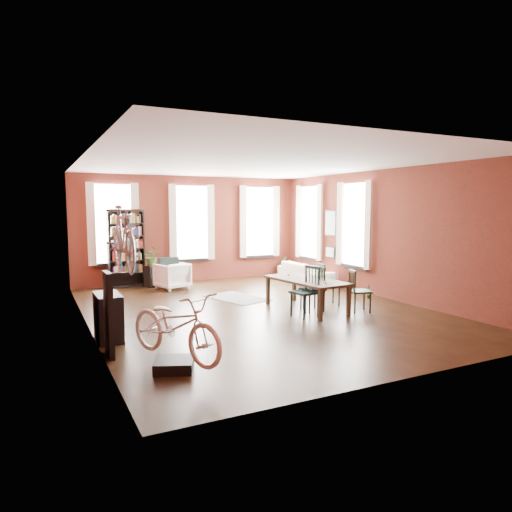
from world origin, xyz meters
TOP-DOWN VIEW (x-y plane):
  - room at (0.25, 0.62)m, footprint 9.00×9.04m
  - dining_table at (1.00, -0.45)m, footprint 1.13×2.10m
  - dining_chair_a at (0.61, -0.99)m, footprint 0.56×0.56m
  - dining_chair_b at (1.06, -0.60)m, footprint 0.46×0.46m
  - dining_chair_c at (1.94, -1.12)m, footprint 0.53×0.53m
  - dining_chair_d at (1.72, -0.28)m, footprint 0.54×0.54m
  - bookshelf at (-2.00, 4.30)m, footprint 1.00×0.32m
  - white_armchair at (-0.93, 3.40)m, footprint 0.96×0.93m
  - cream_sofa at (2.95, 2.60)m, footprint 0.61×2.08m
  - striped_rug at (0.16, 1.42)m, footprint 1.41×1.81m
  - bike_trainer at (-2.69, -2.82)m, footprint 0.69×0.69m
  - bike_wall_rack at (-3.40, -1.80)m, footprint 0.16×0.60m
  - console_table at (-3.28, -0.90)m, footprint 0.40×0.80m
  - plant_stand at (-1.38, 3.96)m, footprint 0.40×0.40m
  - plant_by_sofa at (3.02, 4.20)m, footprint 0.43×0.69m
  - plant_small at (3.07, -0.09)m, footprint 0.41×0.42m
  - bicycle_floor at (-2.66, -2.81)m, footprint 0.97×1.14m
  - bicycle_hung at (-3.15, -1.80)m, footprint 0.47×1.00m
  - plant_on_stand at (-1.35, 3.96)m, footprint 0.49×0.54m

SIDE VIEW (x-z plane):
  - striped_rug at x=0.16m, z-range 0.00..0.01m
  - plant_small at x=3.07m, z-range 0.00..0.14m
  - bike_trainer at x=-2.69m, z-range 0.00..0.15m
  - plant_by_sofa at x=3.02m, z-range 0.00..0.29m
  - plant_stand at x=-1.38m, z-range 0.00..0.61m
  - dining_table at x=1.00m, z-range 0.00..0.69m
  - console_table at x=-3.28m, z-range 0.00..0.80m
  - white_armchair at x=-0.93m, z-range 0.00..0.80m
  - cream_sofa at x=2.95m, z-range 0.00..0.81m
  - dining_chair_c at x=1.94m, z-range 0.00..0.92m
  - dining_chair_b at x=1.06m, z-range 0.00..0.97m
  - dining_chair_d at x=1.72m, z-range 0.00..0.97m
  - dining_chair_a at x=0.61m, z-range 0.00..1.04m
  - bike_wall_rack at x=-3.40m, z-range 0.00..1.30m
  - plant_on_stand at x=-1.35m, z-range 0.61..1.03m
  - bicycle_floor at x=-2.66m, z-range 0.15..1.99m
  - bookshelf at x=-2.00m, z-range 0.00..2.20m
  - bicycle_hung at x=-3.15m, z-range 1.30..2.96m
  - room at x=0.25m, z-range 0.53..3.75m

